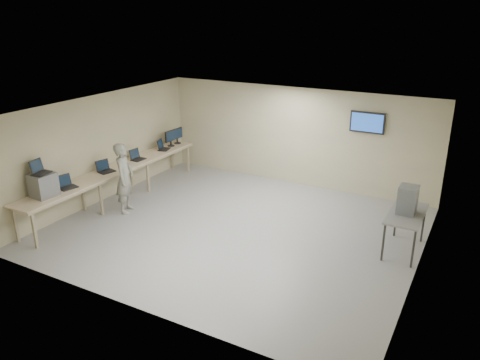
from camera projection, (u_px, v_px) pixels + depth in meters
The scene contains 13 objects.
room at pixel (238, 171), 10.44m from camera, with size 8.01×7.01×2.81m.
workbench at pixel (116, 171), 12.22m from camera, with size 0.76×6.00×0.90m.
equipment_box at pixel (43, 185), 10.33m from camera, with size 0.44×0.51×0.53m, color gray.
laptop_on_box at pixel (39, 170), 10.24m from camera, with size 0.38×0.43×0.30m.
laptop_0 at pixel (66, 185), 10.88m from camera, with size 0.40×0.44×0.30m.
laptop_1 at pixel (105, 169), 11.94m from camera, with size 0.40×0.44×0.30m.
laptop_2 at pixel (137, 157), 12.90m from camera, with size 0.32×0.39×0.29m.
laptop_3 at pixel (163, 147), 13.82m from camera, with size 0.40×0.44×0.30m.
monitor_near at pixel (171, 137), 14.10m from camera, with size 0.22×0.49×0.48m.
monitor_far at pixel (177, 134), 14.37m from camera, with size 0.21×0.48×0.47m.
soldier at pixel (125, 178), 11.54m from camera, with size 0.65×0.43×1.78m, color gray.
side_table at pixel (406, 216), 9.65m from camera, with size 0.68×1.45×0.87m.
storage_bins at pixel (408, 200), 9.54m from camera, with size 0.37×0.41×0.58m.
Camera 1 is at (4.79, -8.58, 4.84)m, focal length 35.00 mm.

